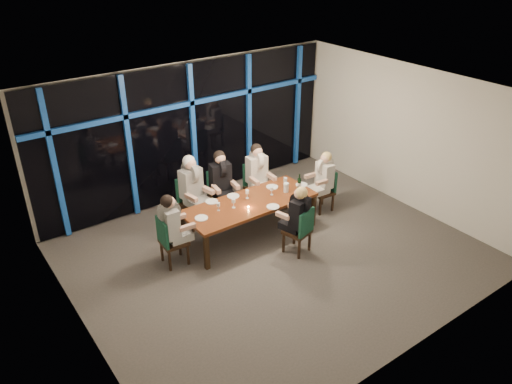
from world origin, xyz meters
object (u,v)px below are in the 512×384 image
Objects in this scene: diner_near_mid at (298,210)px; water_pitcher at (286,187)px; diner_far_left at (192,181)px; diner_end_left at (172,219)px; chair_far_left at (190,198)px; chair_end_left at (169,239)px; dining_table at (250,205)px; chair_near_mid at (301,229)px; chair_far_mid at (220,191)px; chair_far_right at (256,183)px; chair_end_right at (325,188)px; diner_far_mid at (221,175)px; diner_far_right at (258,168)px; wine_bottle at (299,184)px; diner_end_right at (323,173)px.

diner_near_mid reaches higher than water_pitcher.
diner_far_left reaches higher than diner_end_left.
chair_end_left is (-1.00, -1.02, -0.05)m from chair_far_left.
chair_near_mid is (0.41, -1.03, -0.16)m from dining_table.
chair_far_mid is 1.11× the size of diner_near_mid.
chair_far_mid is 1.88m from diner_end_left.
diner_end_left reaches higher than chair_end_left.
chair_far_right is 1.95m from chair_near_mid.
chair_end_right is at bearing -32.22° from diner_far_left.
diner_far_left reaches higher than chair_end_left.
chair_end_left is at bearing -143.63° from diner_far_mid.
chair_far_right is 1.10× the size of chair_end_right.
chair_far_right is 0.41m from diner_far_right.
chair_far_right is at bearing 106.52° from wine_bottle.
diner_end_right is (1.86, -1.08, 0.31)m from chair_far_mid.
chair_far_right reaches higher than water_pitcher.
chair_far_right is at bearing 48.90° from dining_table.
chair_end_left is at bearing -174.18° from water_pitcher.
chair_near_mid is at bearing -114.41° from diner_end_left.
chair_end_right is 0.37m from diner_end_right.
diner_far_left reaches higher than water_pitcher.
chair_far_left reaches higher than chair_far_mid.
diner_far_mid is 1.94m from diner_near_mid.
chair_end_right is (1.94, -1.09, -0.05)m from chair_far_mid.
diner_end_right reaches higher than chair_end_right.
chair_far_right is 2.60m from chair_end_left.
chair_end_right reaches higher than dining_table.
diner_near_mid is 1.05m from wine_bottle.
chair_end_left is at bearing -42.90° from chair_near_mid.
chair_end_left is at bearing -144.49° from chair_far_left.
diner_near_mid is (-1.51, -0.89, 0.38)m from chair_end_right.
diner_far_right is (0.80, -0.22, 0.40)m from chair_far_mid.
wine_bottle is at bearing -9.03° from water_pitcher.
diner_near_mid is at bearing -97.33° from diner_far_right.
diner_end_left is (0.08, -0.01, 0.38)m from chair_end_left.
wine_bottle is at bearing -68.79° from chair_far_right.
chair_far_right reaches higher than chair_end_left.
chair_far_left is at bearing -77.40° from diner_near_mid.
dining_table is at bearing -79.47° from chair_far_mid.
chair_end_left is at bearing 175.43° from wine_bottle.
water_pitcher is at bearing -82.34° from chair_far_right.
diner_end_left is at bearing -144.94° from diner_far_left.
chair_far_right is 1.08× the size of chair_near_mid.
chair_end_right is (1.90, -0.07, -0.17)m from dining_table.
diner_far_mid reaches higher than diner_far_right.
chair_far_left is 1.41m from diner_end_left.
wine_bottle is at bearing -67.05° from diner_far_right.
diner_far_right is 1.37m from diner_end_right.
chair_far_right is 1.14m from wine_bottle.
diner_far_left is (-1.09, 2.02, 0.47)m from chair_near_mid.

